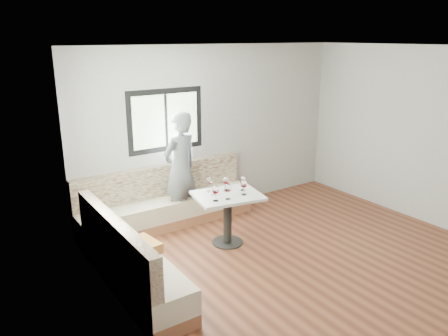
{
  "coord_description": "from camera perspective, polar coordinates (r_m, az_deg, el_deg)",
  "views": [
    {
      "loc": [
        -3.92,
        -3.65,
        2.93
      ],
      "look_at": [
        -0.62,
        1.26,
        1.13
      ],
      "focal_mm": 35.0,
      "sensor_mm": 36.0,
      "label": 1
    }
  ],
  "objects": [
    {
      "name": "wine_glass_e",
      "position": [
        6.34,
        2.46,
        -1.61
      ],
      "size": [
        0.1,
        0.1,
        0.22
      ],
      "color": "white",
      "rests_on": "table"
    },
    {
      "name": "wine_glass_d",
      "position": [
        6.31,
        0.27,
        -1.7
      ],
      "size": [
        0.1,
        0.1,
        0.22
      ],
      "color": "white",
      "rests_on": "table"
    },
    {
      "name": "room",
      "position": [
        5.57,
        11.49,
        0.75
      ],
      "size": [
        5.01,
        5.01,
        2.81
      ],
      "color": "brown",
      "rests_on": "ground"
    },
    {
      "name": "person",
      "position": [
        6.88,
        -5.73,
        -0.16
      ],
      "size": [
        0.77,
        0.62,
        1.84
      ],
      "primitive_type": "imported",
      "rotation": [
        0.0,
        0.0,
        3.44
      ],
      "color": "slate",
      "rests_on": "ground"
    },
    {
      "name": "table",
      "position": [
        6.3,
        0.48,
        -5.09
      ],
      "size": [
        1.05,
        0.88,
        0.76
      ],
      "rotation": [
        0.0,
        0.0,
        -0.19
      ],
      "color": "black",
      "rests_on": "ground"
    },
    {
      "name": "wine_glass_a",
      "position": [
        5.93,
        -1.12,
        -2.92
      ],
      "size": [
        0.1,
        0.1,
        0.22
      ],
      "color": "white",
      "rests_on": "table"
    },
    {
      "name": "wine_glass_f",
      "position": [
        6.28,
        -1.86,
        -1.78
      ],
      "size": [
        0.1,
        0.1,
        0.22
      ],
      "color": "white",
      "rests_on": "table"
    },
    {
      "name": "olive_ramekin",
      "position": [
        6.23,
        -1.52,
        -3.27
      ],
      "size": [
        0.1,
        0.1,
        0.04
      ],
      "color": "white",
      "rests_on": "table"
    },
    {
      "name": "wine_glass_c",
      "position": [
        6.17,
        2.61,
        -2.13
      ],
      "size": [
        0.1,
        0.1,
        0.22
      ],
      "color": "white",
      "rests_on": "table"
    },
    {
      "name": "wine_glass_b",
      "position": [
        6.0,
        0.53,
        -2.7
      ],
      "size": [
        0.1,
        0.1,
        0.22
      ],
      "color": "white",
      "rests_on": "table"
    },
    {
      "name": "banquette",
      "position": [
        6.33,
        -9.25,
        -7.54
      ],
      "size": [
        2.9,
        2.8,
        0.95
      ],
      "color": "#9A6143",
      "rests_on": "ground"
    }
  ]
}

